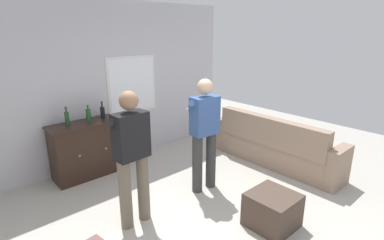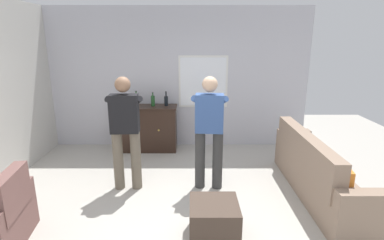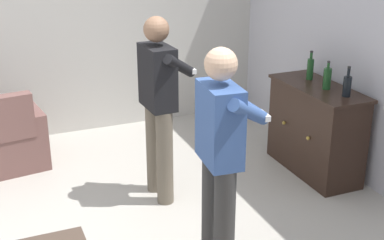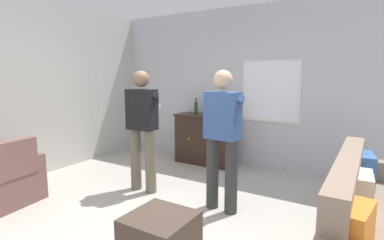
# 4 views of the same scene
# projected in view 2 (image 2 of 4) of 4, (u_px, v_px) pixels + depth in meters

# --- Properties ---
(ground) EXTENTS (10.40, 10.40, 0.00)m
(ground) POSITION_uv_depth(u_px,v_px,m) (173.00, 212.00, 3.88)
(ground) COLOR #B2ADA3
(wall_back_with_window) EXTENTS (5.20, 0.15, 2.80)m
(wall_back_with_window) POSITION_uv_depth(u_px,v_px,m) (181.00, 79.00, 6.08)
(wall_back_with_window) COLOR silver
(wall_back_with_window) RESTS_ON ground
(couch) EXTENTS (0.57, 2.38, 0.90)m
(couch) POSITION_uv_depth(u_px,v_px,m) (315.00, 172.00, 4.25)
(couch) COLOR gray
(couch) RESTS_ON ground
(sideboard_cabinet) EXTENTS (1.12, 0.49, 0.90)m
(sideboard_cabinet) POSITION_uv_depth(u_px,v_px,m) (150.00, 128.00, 5.99)
(sideboard_cabinet) COLOR black
(sideboard_cabinet) RESTS_ON ground
(bottle_wine_green) EXTENTS (0.07, 0.07, 0.30)m
(bottle_wine_green) POSITION_uv_depth(u_px,v_px,m) (137.00, 100.00, 5.89)
(bottle_wine_green) COLOR #1E4C23
(bottle_wine_green) RESTS_ON sideboard_cabinet
(bottle_liquor_amber) EXTENTS (0.08, 0.08, 0.27)m
(bottle_liquor_amber) POSITION_uv_depth(u_px,v_px,m) (154.00, 101.00, 5.86)
(bottle_liquor_amber) COLOR #1E4C23
(bottle_liquor_amber) RESTS_ON sideboard_cabinet
(bottle_spirits_clear) EXTENTS (0.08, 0.08, 0.28)m
(bottle_spirits_clear) POSITION_uv_depth(u_px,v_px,m) (167.00, 100.00, 5.89)
(bottle_spirits_clear) COLOR black
(bottle_spirits_clear) RESTS_ON sideboard_cabinet
(ottoman) EXTENTS (0.54, 0.54, 0.43)m
(ottoman) POSITION_uv_depth(u_px,v_px,m) (215.00, 221.00, 3.35)
(ottoman) COLOR #47382D
(ottoman) RESTS_ON ground
(person_standing_left) EXTENTS (0.56, 0.48, 1.68)m
(person_standing_left) POSITION_uv_depth(u_px,v_px,m) (126.00, 128.00, 4.31)
(person_standing_left) COLOR #6B6051
(person_standing_left) RESTS_ON ground
(person_standing_right) EXTENTS (0.56, 0.49, 1.68)m
(person_standing_right) POSITION_uv_depth(u_px,v_px,m) (210.00, 128.00, 4.33)
(person_standing_right) COLOR #383838
(person_standing_right) RESTS_ON ground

